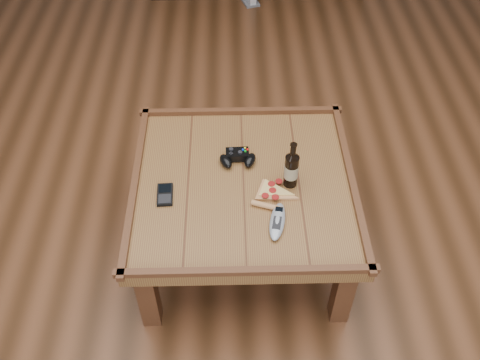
{
  "coord_description": "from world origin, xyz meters",
  "views": [
    {
      "loc": [
        -0.05,
        -1.65,
        2.2
      ],
      "look_at": [
        -0.02,
        -0.05,
        0.52
      ],
      "focal_mm": 40.0,
      "sensor_mm": 36.0,
      "label": 1
    }
  ],
  "objects_px": {
    "beer_bottle": "(291,168)",
    "remote_control": "(277,221)",
    "coffee_table": "(243,191)",
    "smartphone": "(165,195)",
    "game_controller": "(238,158)",
    "pizza_slice": "(272,194)"
  },
  "relations": [
    {
      "from": "remote_control",
      "to": "pizza_slice",
      "type": "bearing_deg",
      "value": 105.63
    },
    {
      "from": "coffee_table",
      "to": "beer_bottle",
      "type": "relative_size",
      "value": 4.3
    },
    {
      "from": "game_controller",
      "to": "smartphone",
      "type": "distance_m",
      "value": 0.38
    },
    {
      "from": "smartphone",
      "to": "coffee_table",
      "type": "bearing_deg",
      "value": 9.51
    },
    {
      "from": "remote_control",
      "to": "smartphone",
      "type": "bearing_deg",
      "value": 171.9
    },
    {
      "from": "smartphone",
      "to": "pizza_slice",
      "type": "bearing_deg",
      "value": -3.69
    },
    {
      "from": "pizza_slice",
      "to": "remote_control",
      "type": "relative_size",
      "value": 1.32
    },
    {
      "from": "coffee_table",
      "to": "beer_bottle",
      "type": "xyz_separation_m",
      "value": [
        0.21,
        -0.02,
        0.16
      ]
    },
    {
      "from": "coffee_table",
      "to": "smartphone",
      "type": "distance_m",
      "value": 0.36
    },
    {
      "from": "coffee_table",
      "to": "pizza_slice",
      "type": "xyz_separation_m",
      "value": [
        0.12,
        -0.08,
        0.07
      ]
    },
    {
      "from": "smartphone",
      "to": "beer_bottle",
      "type": "bearing_deg",
      "value": 3.34
    },
    {
      "from": "pizza_slice",
      "to": "smartphone",
      "type": "distance_m",
      "value": 0.47
    },
    {
      "from": "coffee_table",
      "to": "pizza_slice",
      "type": "distance_m",
      "value": 0.16
    },
    {
      "from": "beer_bottle",
      "to": "game_controller",
      "type": "relative_size",
      "value": 1.26
    },
    {
      "from": "pizza_slice",
      "to": "smartphone",
      "type": "xyz_separation_m",
      "value": [
        -0.47,
        0.01,
        -0.0
      ]
    },
    {
      "from": "coffee_table",
      "to": "remote_control",
      "type": "bearing_deg",
      "value": -61.05
    },
    {
      "from": "smartphone",
      "to": "remote_control",
      "type": "relative_size",
      "value": 0.6
    },
    {
      "from": "game_controller",
      "to": "remote_control",
      "type": "relative_size",
      "value": 0.89
    },
    {
      "from": "beer_bottle",
      "to": "remote_control",
      "type": "relative_size",
      "value": 1.12
    },
    {
      "from": "coffee_table",
      "to": "remote_control",
      "type": "height_order",
      "value": "remote_control"
    },
    {
      "from": "coffee_table",
      "to": "pizza_slice",
      "type": "bearing_deg",
      "value": -34.13
    },
    {
      "from": "remote_control",
      "to": "coffee_table",
      "type": "bearing_deg",
      "value": 130.01
    }
  ]
}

